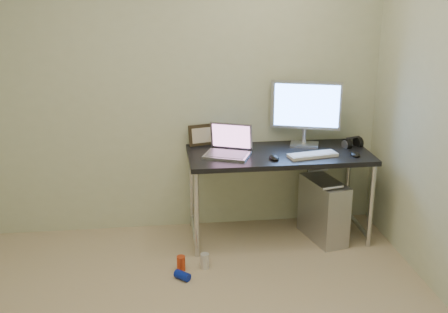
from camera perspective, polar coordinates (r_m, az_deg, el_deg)
wall_back at (r=4.71m, az=-5.08°, el=7.04°), size 3.50×0.02×2.50m
desk at (r=4.65m, az=5.60°, el=-0.58°), size 1.50×0.65×0.75m
tower_computer at (r=4.80m, az=10.06°, el=-5.34°), size 0.33×0.54×0.55m
cable_a at (r=5.07m, az=8.41°, el=-2.29°), size 0.01×0.16×0.69m
cable_b at (r=5.08m, az=9.44°, el=-2.53°), size 0.02×0.11×0.71m
can_red at (r=4.34m, az=-4.39°, el=-10.76°), size 0.07×0.07×0.12m
can_white at (r=4.35m, az=-1.96°, el=-10.56°), size 0.09×0.09×0.12m
can_blue at (r=4.23m, az=-4.25°, el=-11.97°), size 0.13×0.13×0.06m
laptop at (r=4.54m, az=0.48°, el=0.91°), size 0.43×0.40×0.24m
monitor at (r=4.76m, az=8.31°, el=4.88°), size 0.57×0.24×0.55m
keyboard at (r=4.55m, az=9.00°, el=0.15°), size 0.42×0.21×0.02m
mouse_right at (r=4.63m, az=13.19°, el=0.29°), size 0.07×0.12×0.04m
mouse_left at (r=4.45m, az=5.11°, el=-0.01°), size 0.08×0.13×0.04m
headphones at (r=4.87m, az=12.92°, el=1.31°), size 0.19×0.11×0.11m
picture_frame at (r=4.78m, az=-2.28°, el=2.20°), size 0.24×0.12×0.18m
webcam at (r=4.78m, az=0.39°, el=2.31°), size 0.05×0.04×0.13m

